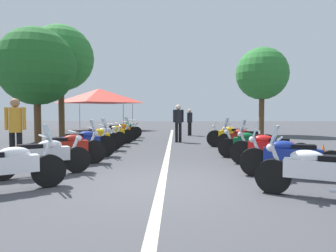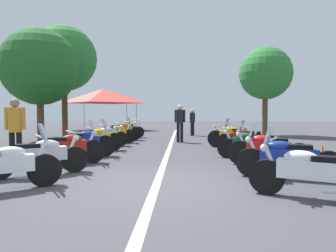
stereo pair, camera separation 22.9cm
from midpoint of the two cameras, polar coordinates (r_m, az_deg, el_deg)
name	(u,v)px [view 2 (the right image)]	position (r m, az deg, el deg)	size (l,w,h in m)	color
ground_plane	(156,185)	(6.02, -1.09, -10.99)	(80.00, 80.00, 0.00)	#424247
lane_centre_stripe	(169,150)	(11.32, 0.73, -4.51)	(24.60, 0.16, 0.01)	beige
motorcycle_left_row_0	(1,166)	(6.13, -28.07, -6.65)	(1.33, 1.85, 1.20)	black
motorcycle_left_row_1	(40,156)	(7.28, -22.20, -5.20)	(1.31, 1.87, 0.99)	black
motorcycle_left_row_2	(66,147)	(8.52, -17.90, -3.86)	(1.09, 1.95, 1.21)	black
motorcycle_left_row_3	(82,142)	(9.66, -15.23, -3.01)	(1.11, 1.96, 1.23)	black
motorcycle_left_row_4	(95,139)	(11.04, -13.07, -2.38)	(1.21, 1.87, 1.00)	black
motorcycle_left_row_5	(103,136)	(12.48, -11.70, -1.85)	(1.15, 1.95, 0.98)	black
motorcycle_left_row_6	(115,133)	(13.71, -9.53, -1.36)	(1.08, 1.83, 1.20)	black
motorcycle_left_row_7	(121,131)	(15.03, -8.33, -0.98)	(1.13, 1.90, 1.02)	black
motorcycle_left_row_8	(127,130)	(16.41, -7.33, -0.73)	(1.24, 1.77, 0.98)	black
motorcycle_right_row_0	(310,171)	(5.52, 26.31, -7.69)	(1.04, 1.89, 1.19)	black
motorcycle_right_row_1	(287,157)	(6.96, 22.36, -5.43)	(0.89, 2.13, 1.20)	black
motorcycle_right_row_2	(267,149)	(8.31, 18.98, -4.05)	(1.01, 2.00, 1.21)	black
motorcycle_right_row_3	(250,144)	(9.48, 15.95, -3.33)	(0.92, 1.98, 0.98)	black
motorcycle_right_row_4	(245,139)	(10.79, 14.99, -2.45)	(0.96, 1.98, 1.22)	black
motorcycle_right_row_5	(233,136)	(12.16, 12.74, -1.87)	(1.04, 2.00, 1.02)	black
traffic_cone_0	(322,156)	(8.73, 27.74, -5.07)	(0.36, 0.36, 0.61)	orange
traffic_cone_1	(18,151)	(9.64, -25.82, -4.32)	(0.36, 0.36, 0.61)	orange
bystander_0	(180,120)	(14.08, 2.73, 1.11)	(0.32, 0.50, 1.75)	black
bystander_1	(15,126)	(9.00, -26.20, 0.03)	(0.32, 0.52, 1.78)	black
bystander_2	(192,120)	(18.08, 4.98, 1.11)	(0.47, 0.32, 1.59)	black
roadside_tree_0	(64,59)	(18.20, -18.67, 11.92)	(3.62, 3.62, 6.21)	brown
roadside_tree_1	(40,67)	(15.74, -22.66, 10.22)	(3.62, 3.62, 5.36)	brown
roadside_tree_2	(265,74)	(19.50, 18.22, 9.35)	(3.16, 3.16, 5.33)	brown
event_tent	(103,96)	(24.02, -11.87, 5.57)	(5.01, 5.01, 3.20)	#E54C3F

